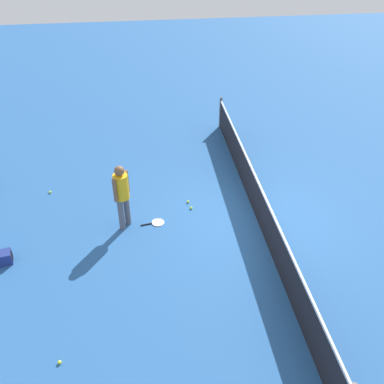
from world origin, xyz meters
name	(u,v)px	position (x,y,z in m)	size (l,w,h in m)	color
ground_plane	(257,218)	(0.00, 0.00, 0.00)	(40.00, 40.00, 0.00)	#265693
court_net	(258,202)	(0.00, 0.00, 0.50)	(10.09, 0.09, 1.07)	#4C4C51
player_near_side	(122,192)	(-0.11, -3.23, 1.01)	(0.48, 0.48, 1.70)	#595960
tennis_racket_near_player	(157,223)	(-0.12, -2.47, 0.01)	(0.36, 0.60, 0.03)	white
tennis_ball_near_player	(188,202)	(-0.84, -1.62, 0.03)	(0.07, 0.07, 0.07)	#C6E033
tennis_ball_by_net	(60,362)	(3.43, -4.36, 0.03)	(0.07, 0.07, 0.07)	#C6E033
tennis_ball_midcourt	(50,192)	(-1.74, -5.24, 0.03)	(0.07, 0.07, 0.07)	#C6E033
tennis_ball_baseline	(191,208)	(-0.57, -1.57, 0.03)	(0.07, 0.07, 0.07)	#C6E033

